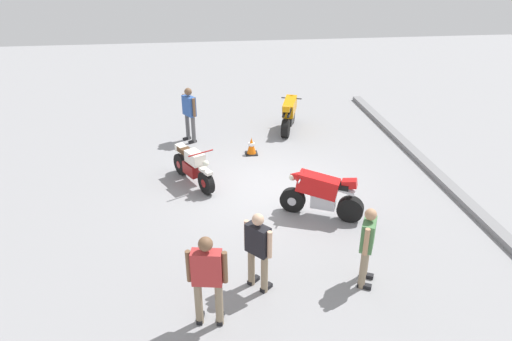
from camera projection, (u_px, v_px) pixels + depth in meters
ground_plane at (271, 188)px, 11.96m from camera, size 40.00×40.00×0.00m
curb_edge at (439, 176)px, 12.44m from camera, size 14.00×0.30×0.15m
motorcycle_orange_sportbike at (289, 113)px, 15.45m from camera, size 1.90×0.93×1.14m
motorcycle_red_sportbike at (321, 193)px, 10.52m from camera, size 1.04×1.85×1.14m
motorcycle_cream_vintage at (193, 166)px, 12.03m from camera, size 1.78×1.09×1.07m
person_in_black_shirt at (258, 248)px, 8.14m from camera, size 0.54×0.52×1.59m
person_in_green_shirt at (367, 242)px, 8.28m from camera, size 0.60×0.46×1.60m
person_in_red_shirt at (207, 276)px, 7.30m from camera, size 0.38×0.67×1.73m
person_in_blue_shirt at (189, 111)px, 14.39m from camera, size 0.61×0.50×1.75m
traffic_cone at (251, 146)px, 13.80m from camera, size 0.36×0.36×0.53m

